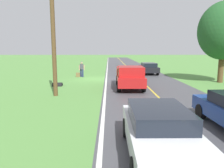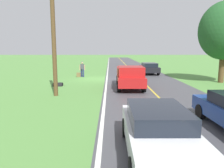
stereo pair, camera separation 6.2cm
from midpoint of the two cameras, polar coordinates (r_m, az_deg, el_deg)
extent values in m
plane|color=#568E42|center=(22.79, -4.20, 1.33)|extent=(200.00, 200.00, 0.00)
cube|color=#47474C|center=(22.98, 7.20, 1.35)|extent=(7.38, 120.00, 0.00)
cube|color=silver|center=(22.76, -1.59, 1.35)|extent=(0.16, 117.60, 0.00)
cube|color=gold|center=(22.98, 7.20, 1.36)|extent=(0.14, 117.60, 0.00)
cylinder|color=navy|center=(24.54, -7.81, 2.87)|extent=(0.18, 0.18, 0.88)
cylinder|color=navy|center=(24.80, -8.28, 2.92)|extent=(0.18, 0.18, 0.88)
cube|color=#3F3F47|center=(24.60, -8.08, 4.58)|extent=(0.42, 0.28, 0.58)
sphere|color=tan|center=(24.57, -8.11, 5.52)|extent=(0.23, 0.23, 0.23)
sphere|color=#4C564C|center=(24.57, -8.11, 5.70)|extent=(0.20, 0.20, 0.20)
cube|color=#234C2D|center=(24.80, -8.06, 4.69)|extent=(0.33, 0.22, 0.44)
cylinder|color=tan|center=(24.58, -7.48, 4.33)|extent=(0.10, 0.10, 0.58)
cylinder|color=tan|center=(24.61, -8.69, 4.31)|extent=(0.10, 0.10, 0.58)
cube|color=brown|center=(24.67, -9.02, 2.42)|extent=(0.47, 0.23, 0.49)
cube|color=#B21919|center=(17.54, 4.52, 1.45)|extent=(2.09, 5.43, 0.70)
cube|color=#B21919|center=(16.28, 4.86, 3.36)|extent=(1.88, 2.19, 0.72)
cube|color=black|center=(16.27, 4.87, 3.61)|extent=(1.70, 1.32, 0.43)
cube|color=#B21919|center=(18.63, 7.18, 3.64)|extent=(0.15, 3.03, 0.45)
cube|color=#B21919|center=(18.50, 1.37, 3.67)|extent=(0.15, 3.03, 0.45)
cube|color=#B21919|center=(20.04, 3.98, 4.07)|extent=(1.84, 0.13, 0.45)
cylinder|color=black|center=(15.97, 8.19, -0.65)|extent=(0.31, 0.80, 0.80)
cylinder|color=black|center=(15.81, 1.72, -0.66)|extent=(0.31, 0.80, 0.80)
cylinder|color=black|center=(19.20, 6.83, 1.03)|extent=(0.31, 0.80, 0.80)
cylinder|color=black|center=(19.07, 1.45, 1.03)|extent=(0.31, 0.80, 0.80)
cylinder|color=brown|center=(22.62, 26.74, 3.91)|extent=(0.49, 0.49, 2.82)
ellipsoid|color=#235628|center=(22.62, 27.37, 12.39)|extent=(4.58, 4.58, 5.26)
cube|color=silver|center=(6.59, 12.12, -12.92)|extent=(1.87, 4.41, 0.62)
cube|color=black|center=(6.60, 11.90, -7.92)|extent=(1.64, 2.38, 0.46)
cylinder|color=black|center=(8.17, 15.76, -10.97)|extent=(0.24, 0.66, 0.66)
cylinder|color=black|center=(7.87, 3.64, -11.41)|extent=(0.24, 0.66, 0.66)
cylinder|color=black|center=(10.54, 22.22, -6.74)|extent=(0.26, 0.67, 0.66)
cube|color=black|center=(27.81, 9.53, 3.97)|extent=(1.98, 4.45, 0.62)
cube|color=black|center=(27.57, 9.64, 5.05)|extent=(1.70, 2.42, 0.46)
cylinder|color=black|center=(29.05, 7.31, 3.62)|extent=(0.26, 0.67, 0.66)
cylinder|color=black|center=(29.38, 10.57, 3.61)|extent=(0.26, 0.67, 0.66)
cylinder|color=black|center=(26.31, 8.34, 3.03)|extent=(0.26, 0.67, 0.66)
cylinder|color=black|center=(26.68, 11.91, 3.01)|extent=(0.26, 0.67, 0.66)
cylinder|color=brown|center=(14.77, -15.33, 11.62)|extent=(0.28, 0.28, 7.62)
cylinder|color=black|center=(18.96, -14.27, -0.52)|extent=(0.80, 0.60, 0.60)
camera|label=1|loc=(0.03, -90.15, -0.02)|focal=34.63mm
camera|label=2|loc=(0.03, 89.85, 0.02)|focal=34.63mm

